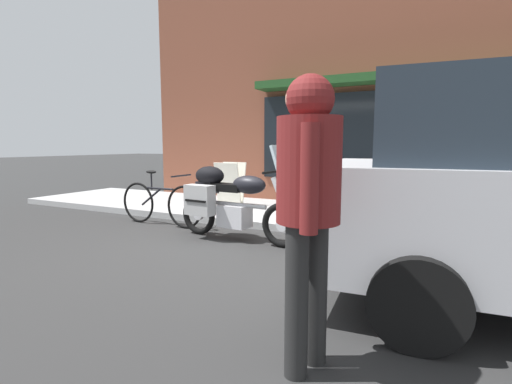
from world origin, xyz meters
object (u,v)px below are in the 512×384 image
parked_bicycle (160,203)px  sandwich_board_sign (230,184)px  pedestrian_walking (308,189)px  touring_motorcycle (228,199)px

parked_bicycle → sandwich_board_sign: size_ratio=1.97×
sandwich_board_sign → parked_bicycle: bearing=-102.2°
pedestrian_walking → sandwich_board_sign: bearing=125.4°
touring_motorcycle → sandwich_board_sign: (-1.19, 2.06, -0.02)m
parked_bicycle → touring_motorcycle: bearing=-11.8°
touring_motorcycle → sandwich_board_sign: touring_motorcycle is taller
touring_motorcycle → pedestrian_walking: (2.08, -2.54, 0.53)m
touring_motorcycle → parked_bicycle: bearing=168.2°
touring_motorcycle → pedestrian_walking: pedestrian_walking is taller
touring_motorcycle → parked_bicycle: (-1.57, 0.33, -0.21)m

